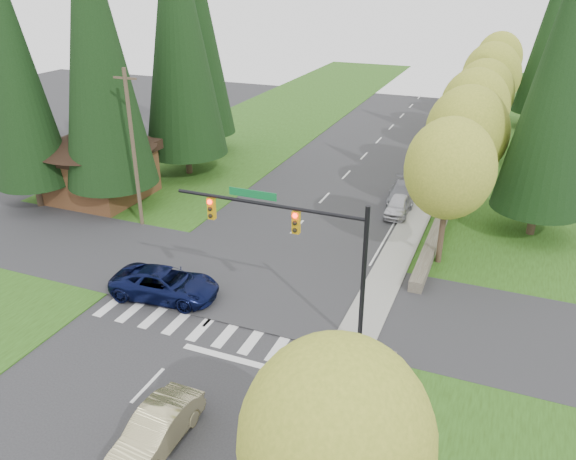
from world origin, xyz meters
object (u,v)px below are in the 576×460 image
Objects in this scene: parked_car_e at (446,126)px; parked_car_c at (427,156)px; parked_car_a at (398,205)px; parked_car_d at (443,131)px; suv_navy at (165,284)px; parked_car_b at (403,193)px; sedan_champagne at (156,430)px.

parked_car_c is at bearing -88.43° from parked_car_e.
parked_car_a is 20.83m from parked_car_d.
parked_car_c is 1.09× the size of parked_car_d.
parked_car_b is (8.43, 17.47, -0.11)m from suv_navy.
sedan_champagne is 0.78× the size of suv_navy.
parked_car_e is (3.43, 46.50, -0.09)m from sedan_champagne.
parked_car_e is at bearing 86.69° from parked_car_d.
parked_car_c is (3.43, 35.24, 0.02)m from sedan_champagne.
parked_car_d reaches higher than parked_car_e.
suv_navy is (-5.22, 8.50, 0.06)m from sedan_champagne.
suv_navy reaches higher than parked_car_b.
parked_car_b is at bearing -93.99° from parked_car_d.
parked_car_b is 9.28m from parked_car_c.
parked_car_b is 1.11× the size of parked_car_d.
sedan_champagne is at bearing -97.73° from parked_car_d.
parked_car_a is 0.84× the size of parked_car_b.
parked_car_b reaches higher than parked_car_e.
suv_navy is 1.46× the size of parked_car_a.
parked_car_c reaches higher than parked_car_b.
parked_car_c is at bearing 88.96° from parked_car_a.
suv_navy is 38.97m from parked_car_e.
parked_car_d is (0.00, 9.13, -0.04)m from parked_car_c.
parked_car_b is (3.21, 25.97, -0.05)m from sedan_champagne.
suv_navy is 19.40m from parked_car_b.
sedan_champagne is 23.80m from parked_car_a.
parked_car_e is (8.65, 38.00, -0.15)m from suv_navy.
parked_car_c is 1.04× the size of parked_car_e.
sedan_champagne is at bearing -101.88° from parked_car_b.
suv_navy is at bearing -106.87° from parked_car_d.
parked_car_d is at bearing 84.49° from parked_car_b.
parked_car_c is 9.13m from parked_car_d.
parked_car_a is 0.86× the size of parked_car_c.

